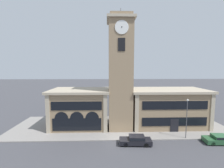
% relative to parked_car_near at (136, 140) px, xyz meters
% --- Properties ---
extents(ground_plane, '(300.00, 300.00, 0.00)m').
position_rel_parked_car_near_xyz_m(ground_plane, '(-1.89, 1.22, -0.75)').
color(ground_plane, '#424247').
extents(sidewalk_kerb, '(42.13, 12.46, 0.15)m').
position_rel_parked_car_near_xyz_m(sidewalk_kerb, '(-1.89, 7.45, -0.67)').
color(sidewalk_kerb, gray).
rests_on(sidewalk_kerb, ground_plane).
extents(clock_tower, '(5.06, 5.06, 22.61)m').
position_rel_parked_car_near_xyz_m(clock_tower, '(-1.89, 6.41, 10.01)').
color(clock_tower, '#937A5B').
rests_on(clock_tower, ground_plane).
extents(town_hall_left_wing, '(11.61, 8.15, 7.56)m').
position_rel_parked_car_near_xyz_m(town_hall_left_wing, '(-9.83, 7.92, 3.06)').
color(town_hall_left_wing, '#937A5B').
rests_on(town_hall_left_wing, ground_plane).
extents(town_hall_right_wing, '(15.28, 8.15, 7.53)m').
position_rel_parked_car_near_xyz_m(town_hall_right_wing, '(7.88, 7.93, 3.05)').
color(town_hall_right_wing, '#937A5B').
rests_on(town_hall_right_wing, ground_plane).
extents(parked_car_near, '(4.99, 2.07, 1.42)m').
position_rel_parked_car_near_xyz_m(parked_car_near, '(0.00, 0.00, 0.00)').
color(parked_car_near, black).
rests_on(parked_car_near, ground_plane).
extents(parked_car_mid, '(4.46, 2.13, 1.33)m').
position_rel_parked_car_near_xyz_m(parked_car_mid, '(13.09, 0.00, -0.05)').
color(parked_car_mid, '#285633').
rests_on(parked_car_mid, ground_plane).
extents(street_lamp, '(0.36, 0.36, 6.59)m').
position_rel_parked_car_near_xyz_m(street_lamp, '(8.71, 1.66, 3.65)').
color(street_lamp, '#4C4C51').
rests_on(street_lamp, sidewalk_kerb).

